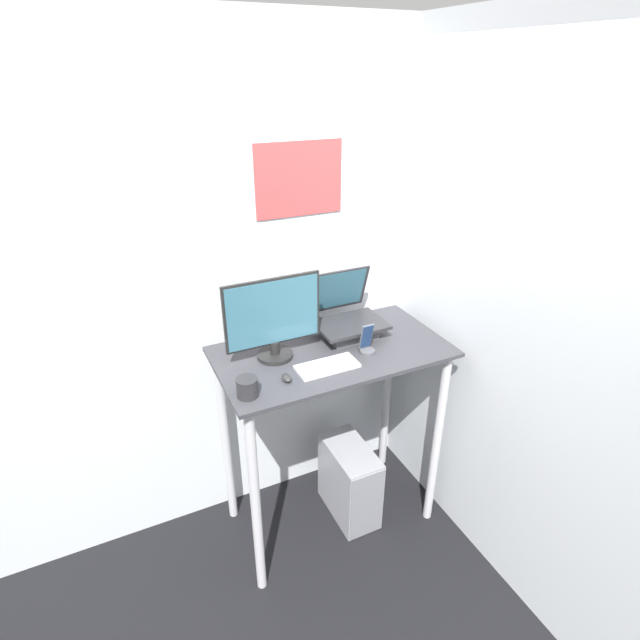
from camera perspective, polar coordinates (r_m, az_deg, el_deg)
name	(u,v)px	position (r m, az deg, el deg)	size (l,w,h in m)	color
ground_plane	(355,555)	(3.00, 4.03, -25.22)	(12.00, 12.00, 0.00)	black
wall_back	(300,289)	(2.69, -2.29, 3.51)	(6.00, 0.06, 2.60)	silver
wall_side_right	(484,319)	(2.50, 18.24, 0.14)	(0.05, 6.00, 2.60)	silver
desk	(332,392)	(2.58, 1.34, -8.20)	(1.14, 0.61, 1.13)	#333338
laptop	(347,321)	(2.56, 3.15, -0.09)	(0.35, 0.32, 0.32)	#4C4C51
monitor	(273,320)	(2.31, -5.37, -0.02)	(0.46, 0.17, 0.40)	black
keyboard	(327,366)	(2.31, 0.84, -5.30)	(0.29, 0.13, 0.02)	silver
mouse	(287,378)	(2.22, -3.84, -6.62)	(0.04, 0.07, 0.03)	#262626
cell_phone	(367,344)	(2.42, 5.38, -2.76)	(0.07, 0.07, 0.15)	#4C4C51
computer_tower	(350,481)	(3.03, 3.40, -17.87)	(0.21, 0.41, 0.46)	gray
mug	(247,387)	(2.13, -8.32, -7.63)	(0.09, 0.09, 0.09)	#262628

